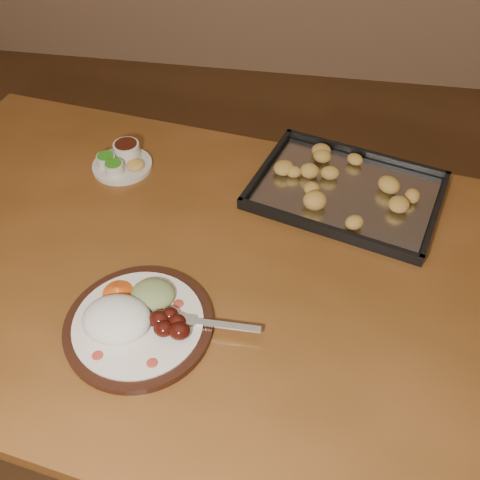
# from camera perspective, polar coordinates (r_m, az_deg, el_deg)

# --- Properties ---
(ground) EXTENTS (4.00, 4.00, 0.00)m
(ground) POSITION_cam_1_polar(r_m,az_deg,el_deg) (1.79, -0.60, -14.42)
(ground) COLOR brown
(ground) RESTS_ON ground
(dining_table) EXTENTS (1.61, 1.10, 0.75)m
(dining_table) POSITION_cam_1_polar(r_m,az_deg,el_deg) (1.16, -4.11, -5.70)
(dining_table) COLOR brown
(dining_table) RESTS_ON ground
(dinner_plate) EXTENTS (0.35, 0.27, 0.06)m
(dinner_plate) POSITION_cam_1_polar(r_m,az_deg,el_deg) (0.99, -11.12, -8.34)
(dinner_plate) COLOR black
(dinner_plate) RESTS_ON dining_table
(condiment_saucer) EXTENTS (0.14, 0.14, 0.05)m
(condiment_saucer) POSITION_cam_1_polar(r_m,az_deg,el_deg) (1.33, -12.51, 8.29)
(condiment_saucer) COLOR beige
(condiment_saucer) RESTS_ON dining_table
(baking_tray) EXTENTS (0.48, 0.40, 0.04)m
(baking_tray) POSITION_cam_1_polar(r_m,az_deg,el_deg) (1.25, 11.25, 5.30)
(baking_tray) COLOR black
(baking_tray) RESTS_ON dining_table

